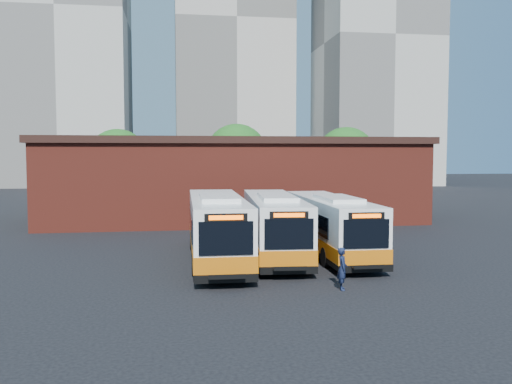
{
  "coord_description": "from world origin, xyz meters",
  "views": [
    {
      "loc": [
        -4.59,
        -22.79,
        5.16
      ],
      "look_at": [
        -0.13,
        6.48,
        3.09
      ],
      "focal_mm": 38.0,
      "sensor_mm": 36.0,
      "label": 1
    }
  ],
  "objects": [
    {
      "name": "tree_west",
      "position": [
        -10.0,
        32.0,
        4.64
      ],
      "size": [
        6.0,
        6.0,
        7.65
      ],
      "color": "#382314",
      "rests_on": "ground"
    },
    {
      "name": "tower_left",
      "position": [
        -22.0,
        72.0,
        27.84
      ],
      "size": [
        20.0,
        18.0,
        56.2
      ],
      "color": "#B3B0A4",
      "rests_on": "ground"
    },
    {
      "name": "tower_right",
      "position": [
        30.0,
        68.0,
        24.34
      ],
      "size": [
        18.0,
        18.0,
        49.2
      ],
      "color": "#B3B0A4",
      "rests_on": "ground"
    },
    {
      "name": "tree_east",
      "position": [
        13.0,
        31.0,
        4.83
      ],
      "size": [
        6.24,
        6.24,
        7.96
      ],
      "color": "#382314",
      "rests_on": "ground"
    },
    {
      "name": "ground",
      "position": [
        0.0,
        0.0,
        0.0
      ],
      "size": [
        220.0,
        220.0,
        0.0
      ],
      "primitive_type": "plane",
      "color": "black"
    },
    {
      "name": "tree_mid",
      "position": [
        2.0,
        34.0,
        5.08
      ],
      "size": [
        6.56,
        6.56,
        8.36
      ],
      "color": "#382314",
      "rests_on": "ground"
    },
    {
      "name": "transit_worker",
      "position": [
        1.73,
        -3.17,
        0.81
      ],
      "size": [
        0.49,
        0.65,
        1.62
      ],
      "primitive_type": "imported",
      "rotation": [
        0.0,
        0.0,
        1.38
      ],
      "color": "#131B38",
      "rests_on": "ground"
    },
    {
      "name": "bus_east",
      "position": [
        3.35,
        3.97,
        1.41
      ],
      "size": [
        2.5,
        11.43,
        3.1
      ],
      "rotation": [
        0.0,
        0.0,
        -0.01
      ],
      "color": "white",
      "rests_on": "ground"
    },
    {
      "name": "depot_building",
      "position": [
        0.0,
        20.0,
        3.26
      ],
      "size": [
        28.6,
        12.6,
        6.4
      ],
      "color": "maroon",
      "rests_on": "ground"
    },
    {
      "name": "bus_mideast",
      "position": [
        0.44,
        4.22,
        1.45
      ],
      "size": [
        3.24,
        11.84,
        3.19
      ],
      "rotation": [
        0.0,
        0.0,
        -0.07
      ],
      "color": "white",
      "rests_on": "ground"
    },
    {
      "name": "tower_center",
      "position": [
        7.0,
        86.0,
        30.34
      ],
      "size": [
        22.0,
        20.0,
        61.2
      ],
      "color": "#B4AEA4",
      "rests_on": "ground"
    },
    {
      "name": "bus_midwest",
      "position": [
        -2.54,
        3.27,
        1.49
      ],
      "size": [
        2.73,
        12.11,
        3.28
      ],
      "rotation": [
        0.0,
        0.0,
        -0.02
      ],
      "color": "white",
      "rests_on": "ground"
    }
  ]
}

